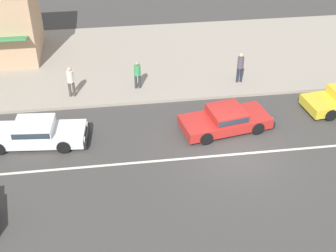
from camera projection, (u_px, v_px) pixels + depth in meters
ground_plane at (238, 154)px, 20.37m from camera, size 160.00×160.00×0.00m
lane_centre_stripe at (238, 154)px, 20.37m from camera, size 50.40×0.14×0.01m
kerb_strip at (196, 56)px, 28.24m from camera, size 68.00×10.00×0.15m
sedan_red_1 at (226, 119)px, 21.69m from camera, size 4.46×2.47×1.06m
sedan_white_3 at (35, 133)px, 20.79m from camera, size 4.77×2.13×1.06m
pedestrian_near_clock at (70, 79)px, 23.62m from camera, size 0.34×0.34×1.66m
pedestrian_mid_kerb at (240, 65)px, 24.86m from camera, size 0.34×0.34×1.70m
pedestrian_far_end at (137, 73)px, 24.36m from camera, size 0.34×0.34×1.54m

